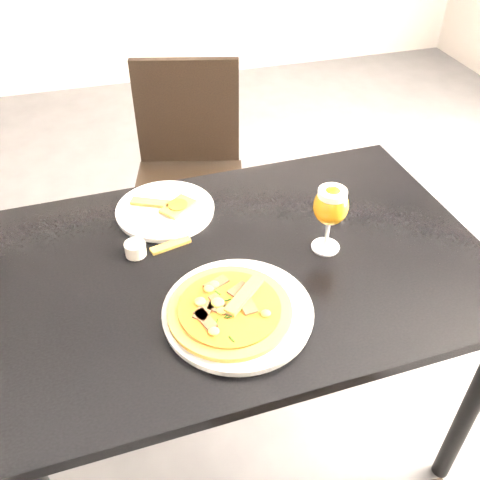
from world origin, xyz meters
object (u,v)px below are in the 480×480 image
object	(u,v)px
chair_far	(189,173)
pizza	(230,309)
dining_table	(244,285)
beer_glass	(331,206)

from	to	relation	value
chair_far	pizza	world-z (taller)	chair_far
dining_table	beer_glass	xyz separation A→B (m)	(0.21, -0.01, 0.22)
dining_table	pizza	bearing A→B (deg)	-117.72
pizza	chair_far	bearing A→B (deg)	84.36
dining_table	chair_far	distance (m)	0.83
beer_glass	dining_table	bearing A→B (deg)	176.36
beer_glass	chair_far	bearing A→B (deg)	103.42
pizza	beer_glass	xyz separation A→B (m)	(0.29, 0.16, 0.10)
pizza	beer_glass	size ratio (longest dim) A/B	1.51
chair_far	beer_glass	size ratio (longest dim) A/B	5.03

